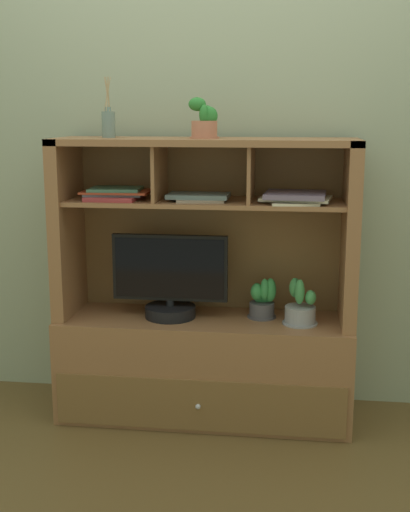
# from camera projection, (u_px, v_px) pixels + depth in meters

# --- Properties ---
(floor_plane) EXTENTS (6.00, 6.00, 0.02)m
(floor_plane) POSITION_uv_depth(u_px,v_px,m) (205.00, 414.00, 3.29)
(floor_plane) COLOR brown
(floor_plane) RESTS_ON ground
(back_wall) EXTENTS (6.00, 0.02, 2.80)m
(back_wall) POSITION_uv_depth(u_px,v_px,m) (212.00, 118.00, 3.25)
(back_wall) COLOR #9AA587
(back_wall) RESTS_ON ground
(media_console) EXTENTS (1.36, 0.48, 1.31)m
(media_console) POSITION_uv_depth(u_px,v_px,m) (205.00, 332.00, 3.21)
(media_console) COLOR #92623C
(media_console) RESTS_ON ground
(tv_monitor) EXTENTS (0.54, 0.24, 0.39)m
(tv_monitor) POSITION_uv_depth(u_px,v_px,m) (170.00, 283.00, 3.15)
(tv_monitor) COLOR black
(tv_monitor) RESTS_ON media_console
(potted_orchid) EXTENTS (0.13, 0.13, 0.19)m
(potted_orchid) POSITION_uv_depth(u_px,v_px,m) (263.00, 301.00, 3.17)
(potted_orchid) COLOR #4C494E
(potted_orchid) RESTS_ON media_console
(potted_fern) EXTENTS (0.16, 0.16, 0.21)m
(potted_fern) POSITION_uv_depth(u_px,v_px,m) (300.00, 308.00, 3.07)
(potted_fern) COLOR #929498
(potted_fern) RESTS_ON media_console
(magazine_stack_left) EXTENTS (0.31, 0.26, 0.05)m
(magazine_stack_left) POSITION_uv_depth(u_px,v_px,m) (116.00, 194.00, 3.11)
(magazine_stack_left) COLOR #A33437
(magazine_stack_left) RESTS_ON media_console
(magazine_stack_centre) EXTENTS (0.33, 0.28, 0.05)m
(magazine_stack_centre) POSITION_uv_depth(u_px,v_px,m) (295.00, 197.00, 2.98)
(magazine_stack_centre) COLOR beige
(magazine_stack_centre) RESTS_ON media_console
(magazine_stack_right) EXTENTS (0.28, 0.20, 0.03)m
(magazine_stack_right) POSITION_uv_depth(u_px,v_px,m) (199.00, 197.00, 3.04)
(magazine_stack_right) COLOR gray
(magazine_stack_right) RESTS_ON media_console
(diffuser_bottle) EXTENTS (0.06, 0.06, 0.27)m
(diffuser_bottle) POSITION_uv_depth(u_px,v_px,m) (108.00, 124.00, 3.08)
(diffuser_bottle) COLOR slate
(diffuser_bottle) RESTS_ON media_console
(potted_succulent) EXTENTS (0.14, 0.13, 0.18)m
(potted_succulent) POSITION_uv_depth(u_px,v_px,m) (204.00, 122.00, 2.98)
(potted_succulent) COLOR #B86F53
(potted_succulent) RESTS_ON media_console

